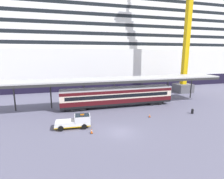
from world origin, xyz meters
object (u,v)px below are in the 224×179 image
(quay_bollard, at_px, (192,111))
(train_carriage, at_px, (118,96))
(traffic_cone_mid, at_px, (92,131))
(dockside_crane, at_px, (190,16))
(traffic_cone_near, at_px, (150,115))
(service_truck, at_px, (76,121))
(cruise_ship, at_px, (80,45))

(quay_bollard, bearing_deg, train_carriage, 147.09)
(traffic_cone_mid, relative_size, dockside_crane, 0.01)
(dockside_crane, bearing_deg, traffic_cone_near, -139.55)
(train_carriage, relative_size, traffic_cone_mid, 33.98)
(traffic_cone_near, xyz_separation_m, traffic_cone_mid, (-10.79, -3.76, 0.03))
(service_truck, relative_size, quay_bollard, 5.53)
(dockside_crane, relative_size, quay_bollard, 69.25)
(service_truck, bearing_deg, dockside_crane, 28.73)
(cruise_ship, bearing_deg, quay_bollard, -66.70)
(quay_bollard, bearing_deg, traffic_cone_near, 177.70)
(service_truck, height_order, quay_bollard, service_truck)
(traffic_cone_near, relative_size, traffic_cone_mid, 0.92)
(traffic_cone_mid, distance_m, quay_bollard, 19.64)
(quay_bollard, bearing_deg, service_truck, -178.11)
(dockside_crane, bearing_deg, quay_bollard, -122.76)
(cruise_ship, xyz_separation_m, service_truck, (-4.53, -39.53, -13.20))
(traffic_cone_mid, xyz_separation_m, quay_bollard, (19.34, 3.41, 0.18))
(service_truck, distance_m, traffic_cone_near, 12.75)
(cruise_ship, distance_m, traffic_cone_near, 41.72)
(cruise_ship, xyz_separation_m, quay_bollard, (16.72, -38.83, -13.67))
(traffic_cone_near, height_order, traffic_cone_mid, traffic_cone_mid)
(quay_bollard, bearing_deg, traffic_cone_mid, -169.99)
(traffic_cone_mid, xyz_separation_m, dockside_crane, (30.23, 20.33, 20.53))
(service_truck, xyz_separation_m, dockside_crane, (32.13, 17.62, 19.88))
(traffic_cone_mid, distance_m, dockside_crane, 41.81)
(service_truck, relative_size, dockside_crane, 0.08)
(traffic_cone_near, xyz_separation_m, quay_bollard, (8.56, -0.34, 0.20))
(cruise_ship, distance_m, dockside_crane, 35.88)
(cruise_ship, bearing_deg, dockside_crane, -38.45)
(cruise_ship, height_order, dockside_crane, dockside_crane)
(service_truck, distance_m, dockside_crane, 41.69)
(service_truck, height_order, traffic_cone_near, service_truck)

